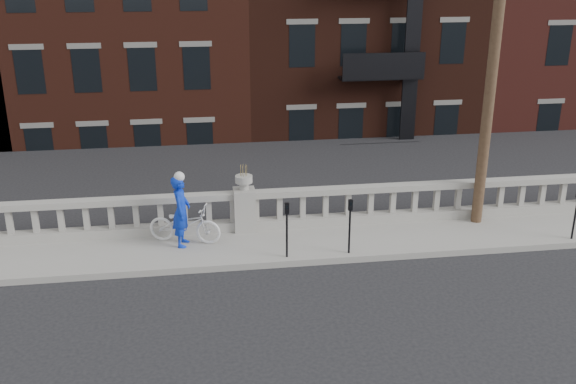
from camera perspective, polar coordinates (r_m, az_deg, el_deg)
name	(u,v)px	position (r m, az deg, el deg)	size (l,w,h in m)	color
ground	(261,311)	(13.33, -2.39, -10.54)	(120.00, 120.00, 0.00)	black
sidewalk	(248,247)	(15.95, -3.55, -4.89)	(32.00, 2.20, 0.15)	gray
balustrade	(245,212)	(16.59, -3.88, -1.76)	(28.00, 0.34, 1.03)	gray
planter_pedestal	(244,205)	(16.53, -3.90, -1.14)	(0.55, 0.55, 1.76)	gray
lower_level	(224,44)	(34.77, -5.67, 12.97)	(80.00, 44.00, 20.80)	#605E59
utility_pole	(497,27)	(16.80, 18.07, 13.78)	(1.60, 0.28, 10.00)	#422D1E
parking_meter_b	(287,224)	(14.89, -0.10, -2.84)	(0.10, 0.09, 1.36)	black
parking_meter_c	(350,220)	(15.16, 5.52, -2.51)	(0.10, 0.09, 1.36)	black
parking_meter_d	(576,207)	(17.40, 24.26, -1.25)	(0.10, 0.09, 1.36)	black
bicycle	(185,224)	(16.03, -9.17, -2.82)	(0.64, 1.82, 0.96)	silver
cyclist	(181,211)	(15.72, -9.47, -1.68)	(0.65, 0.43, 1.78)	#0C2DBF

